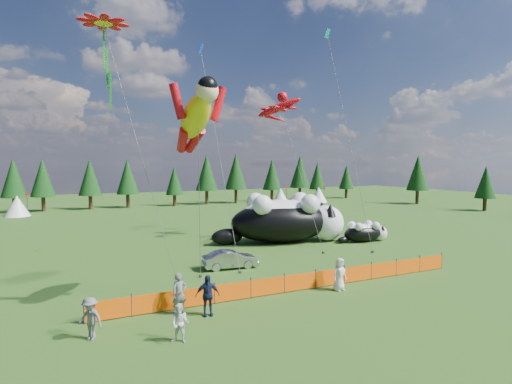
% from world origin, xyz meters
% --- Properties ---
extents(ground, '(160.00, 160.00, 0.00)m').
position_xyz_m(ground, '(0.00, 0.00, 0.00)').
color(ground, '#133509').
rests_on(ground, ground).
extents(safety_fence, '(22.06, 0.06, 1.10)m').
position_xyz_m(safety_fence, '(0.00, -3.00, 0.50)').
color(safety_fence, '#262626').
rests_on(safety_fence, ground).
extents(tree_line, '(90.00, 4.00, 8.00)m').
position_xyz_m(tree_line, '(0.00, 45.00, 4.00)').
color(tree_line, black).
rests_on(tree_line, ground).
extents(festival_tents, '(50.00, 3.20, 2.80)m').
position_xyz_m(festival_tents, '(11.00, 40.00, 1.40)').
color(festival_tents, white).
rests_on(festival_tents, ground).
extents(cat_large, '(12.08, 6.13, 4.40)m').
position_xyz_m(cat_large, '(6.07, 9.35, 2.09)').
color(cat_large, black).
rests_on(cat_large, ground).
extents(cat_small, '(5.12, 2.11, 1.85)m').
position_xyz_m(cat_small, '(12.66, 6.61, 0.88)').
color(cat_small, black).
rests_on(cat_small, ground).
extents(car, '(3.81, 1.62, 1.22)m').
position_xyz_m(car, '(-1.79, 3.08, 0.61)').
color(car, '#ADACB1').
rests_on(car, ground).
extents(spectator_a, '(0.77, 0.57, 1.94)m').
position_xyz_m(spectator_a, '(-6.92, -3.60, 0.97)').
color(spectator_a, slate).
rests_on(spectator_a, ground).
extents(spectator_b, '(0.87, 0.80, 1.55)m').
position_xyz_m(spectator_b, '(-7.63, -6.55, 0.78)').
color(spectator_b, silver).
rests_on(spectator_b, ground).
extents(spectator_c, '(1.19, 0.72, 1.91)m').
position_xyz_m(spectator_c, '(-5.79, -4.32, 0.96)').
color(spectator_c, '#141C39').
rests_on(spectator_c, ground).
extents(spectator_d, '(1.20, 1.17, 1.71)m').
position_xyz_m(spectator_d, '(-10.82, -4.77, 0.86)').
color(spectator_d, slate).
rests_on(spectator_d, ground).
extents(spectator_e, '(0.95, 0.67, 1.82)m').
position_xyz_m(spectator_e, '(1.99, -3.88, 0.91)').
color(spectator_e, silver).
rests_on(spectator_e, ground).
extents(superhero_kite, '(4.13, 6.49, 11.68)m').
position_xyz_m(superhero_kite, '(-5.70, -2.34, 9.28)').
color(superhero_kite, yellow).
rests_on(superhero_kite, ground).
extents(gecko_kite, '(6.76, 11.44, 14.70)m').
position_xyz_m(gecko_kite, '(6.78, 12.22, 12.37)').
color(gecko_kite, red).
rests_on(gecko_kite, ground).
extents(flower_kite, '(4.81, 4.96, 15.25)m').
position_xyz_m(flower_kite, '(-9.50, 2.00, 14.49)').
color(flower_kite, red).
rests_on(flower_kite, ground).
extents(diamond_kite_a, '(1.23, 5.85, 16.37)m').
position_xyz_m(diamond_kite_a, '(-2.49, 6.61, 14.46)').
color(diamond_kite_a, '#0C38BD').
rests_on(diamond_kite_a, ground).
extents(diamond_kite_b, '(1.15, 7.21, 20.22)m').
position_xyz_m(diamond_kite_b, '(10.31, 9.25, 18.09)').
color(diamond_kite_b, '#0B8879').
rests_on(diamond_kite_b, ground).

